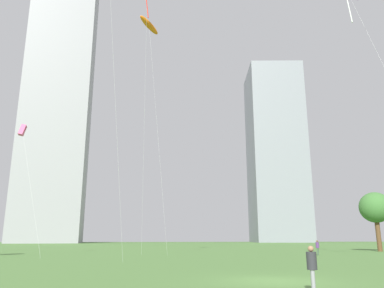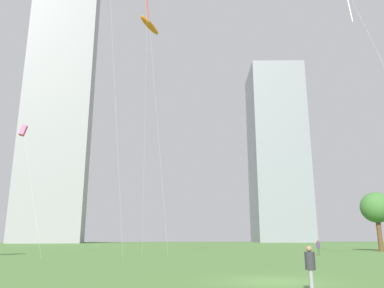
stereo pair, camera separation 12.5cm
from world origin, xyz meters
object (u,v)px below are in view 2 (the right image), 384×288
at_px(person_standing_0, 310,265).
at_px(park_tree_2, 376,208).
at_px(person_standing_1, 318,247).
at_px(distant_highrise_0, 277,153).
at_px(kite_flying_5, 150,26).
at_px(kite_flying_2, 23,131).
at_px(distant_highrise_1, 61,95).

distance_m(person_standing_0, park_tree_2, 44.24).
distance_m(person_standing_1, distant_highrise_0, 113.18).
bearing_deg(person_standing_0, kite_flying_5, 35.07).
distance_m(kite_flying_2, distant_highrise_0, 122.61).
bearing_deg(person_standing_1, distant_highrise_1, -108.34).
height_order(kite_flying_2, distant_highrise_1, distant_highrise_1).
height_order(kite_flying_5, distant_highrise_0, distant_highrise_0).
relative_size(park_tree_2, distant_highrise_0, 0.11).
distance_m(person_standing_0, distant_highrise_0, 140.84).
bearing_deg(kite_flying_5, person_standing_0, -77.29).
height_order(kite_flying_2, park_tree_2, kite_flying_2).
bearing_deg(kite_flying_5, person_standing_1, -1.55).
xyz_separation_m(person_standing_1, kite_flying_2, (-31.40, 0.89, 11.94)).
distance_m(person_standing_1, park_tree_2, 17.07).
bearing_deg(distant_highrise_0, person_standing_0, -101.95).
bearing_deg(person_standing_0, distant_highrise_0, 2.85).
bearing_deg(distant_highrise_1, kite_flying_5, -76.77).
distance_m(kite_flying_5, distant_highrise_0, 114.89).
xyz_separation_m(kite_flying_5, distant_highrise_0, (51.66, 102.24, 8.75)).
height_order(person_standing_1, park_tree_2, park_tree_2).
bearing_deg(park_tree_2, kite_flying_2, -169.00).
distance_m(park_tree_2, distant_highrise_1, 115.50).
xyz_separation_m(person_standing_0, kite_flying_2, (-18.98, 26.99, 11.93)).
bearing_deg(kite_flying_2, kite_flying_5, -1.71).
bearing_deg(kite_flying_5, kite_flying_2, 178.29).
relative_size(kite_flying_2, distant_highrise_0, 0.19).
height_order(kite_flying_5, park_tree_2, kite_flying_5).
bearing_deg(kite_flying_5, park_tree_2, 15.98).
relative_size(person_standing_1, distant_highrise_0, 0.02).
relative_size(person_standing_1, distant_highrise_1, 0.01).
bearing_deg(distant_highrise_1, park_tree_2, -58.63).
distance_m(person_standing_0, person_standing_1, 28.91).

